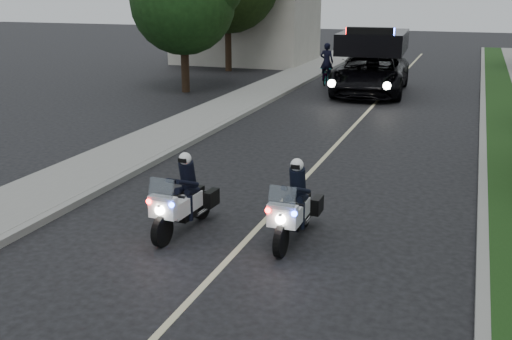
# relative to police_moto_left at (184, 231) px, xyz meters

# --- Properties ---
(ground) EXTENTS (120.00, 120.00, 0.00)m
(ground) POSITION_rel_police_moto_left_xyz_m (1.29, 0.30, 0.00)
(ground) COLOR black
(ground) RESTS_ON ground
(curb_right) EXTENTS (0.20, 60.00, 0.15)m
(curb_right) POSITION_rel_police_moto_left_xyz_m (5.39, 10.30, 0.07)
(curb_right) COLOR gray
(curb_right) RESTS_ON ground
(grass_verge) EXTENTS (1.20, 60.00, 0.16)m
(grass_verge) POSITION_rel_police_moto_left_xyz_m (6.09, 10.30, 0.08)
(grass_verge) COLOR #193814
(grass_verge) RESTS_ON ground
(curb_left) EXTENTS (0.20, 60.00, 0.15)m
(curb_left) POSITION_rel_police_moto_left_xyz_m (-2.81, 10.30, 0.07)
(curb_left) COLOR gray
(curb_left) RESTS_ON ground
(sidewalk_left) EXTENTS (2.00, 60.00, 0.16)m
(sidewalk_left) POSITION_rel_police_moto_left_xyz_m (-3.91, 10.30, 0.08)
(sidewalk_left) COLOR gray
(sidewalk_left) RESTS_ON ground
(building_far) EXTENTS (8.00, 6.00, 7.00)m
(building_far) POSITION_rel_police_moto_left_xyz_m (-8.71, 26.30, 3.50)
(building_far) COLOR #A8A396
(building_far) RESTS_ON ground
(lane_marking) EXTENTS (0.12, 50.00, 0.01)m
(lane_marking) POSITION_rel_police_moto_left_xyz_m (1.29, 10.30, 0.00)
(lane_marking) COLOR #BFB78C
(lane_marking) RESTS_ON ground
(police_moto_left) EXTENTS (0.74, 1.84, 1.53)m
(police_moto_left) POSITION_rel_police_moto_left_xyz_m (0.00, 0.00, 0.00)
(police_moto_left) COLOR white
(police_moto_left) RESTS_ON ground
(police_moto_right) EXTENTS (0.64, 1.81, 1.54)m
(police_moto_right) POSITION_rel_police_moto_left_xyz_m (2.10, 0.31, 0.00)
(police_moto_right) COLOR silver
(police_moto_right) RESTS_ON ground
(police_suv) EXTENTS (3.34, 6.61, 3.14)m
(police_suv) POSITION_rel_police_moto_left_xyz_m (0.65, 17.14, 0.00)
(police_suv) COLOR black
(police_suv) RESTS_ON ground
(bicycle) EXTENTS (0.74, 1.64, 0.83)m
(bicycle) POSITION_rel_police_moto_left_xyz_m (-1.79, 18.96, 0.00)
(bicycle) COLOR black
(bicycle) RESTS_ON ground
(cyclist) EXTENTS (0.67, 0.46, 1.79)m
(cyclist) POSITION_rel_police_moto_left_xyz_m (-1.79, 18.96, 0.00)
(cyclist) COLOR black
(cyclist) RESTS_ON ground
(tree_left_near) EXTENTS (5.63, 5.63, 7.61)m
(tree_left_near) POSITION_rel_police_moto_left_xyz_m (-7.20, 14.62, 0.00)
(tree_left_near) COLOR #173A13
(tree_left_near) RESTS_ON ground
(tree_left_far) EXTENTS (7.05, 7.05, 9.57)m
(tree_left_far) POSITION_rel_police_moto_left_xyz_m (-8.15, 21.94, 0.00)
(tree_left_far) COLOR #1B3310
(tree_left_far) RESTS_ON ground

